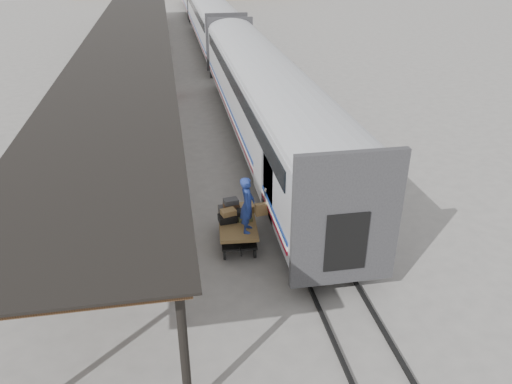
{
  "coord_description": "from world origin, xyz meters",
  "views": [
    {
      "loc": [
        -1.23,
        -14.87,
        9.46
      ],
      "look_at": [
        1.42,
        0.03,
        1.7
      ],
      "focal_mm": 35.0,
      "sensor_mm": 36.0,
      "label": 1
    }
  ],
  "objects_px": {
    "porter": "(247,205)",
    "baggage_cart": "(237,226)",
    "luggage_tug": "(167,87)",
    "pedestrian": "(129,107)"
  },
  "relations": [
    {
      "from": "porter",
      "to": "pedestrian",
      "type": "xyz_separation_m",
      "value": [
        -4.48,
        14.55,
        -1.03
      ]
    },
    {
      "from": "baggage_cart",
      "to": "porter",
      "type": "distance_m",
      "value": 1.36
    },
    {
      "from": "porter",
      "to": "pedestrian",
      "type": "distance_m",
      "value": 15.26
    },
    {
      "from": "luggage_tug",
      "to": "pedestrian",
      "type": "distance_m",
      "value": 5.1
    },
    {
      "from": "porter",
      "to": "baggage_cart",
      "type": "bearing_deg",
      "value": 38.14
    },
    {
      "from": "luggage_tug",
      "to": "pedestrian",
      "type": "relative_size",
      "value": 1.03
    },
    {
      "from": "pedestrian",
      "to": "baggage_cart",
      "type": "bearing_deg",
      "value": 123.86
    },
    {
      "from": "baggage_cart",
      "to": "luggage_tug",
      "type": "height_order",
      "value": "luggage_tug"
    },
    {
      "from": "baggage_cart",
      "to": "luggage_tug",
      "type": "xyz_separation_m",
      "value": [
        -2.05,
        18.52,
        -0.0
      ]
    },
    {
      "from": "porter",
      "to": "pedestrian",
      "type": "height_order",
      "value": "porter"
    }
  ]
}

